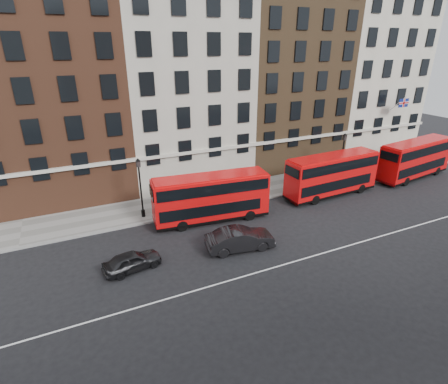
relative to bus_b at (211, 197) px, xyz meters
name	(u,v)px	position (x,y,z in m)	size (l,w,h in m)	color
ground	(266,251)	(1.77, -6.20, -2.20)	(120.00, 120.00, 0.00)	black
pavement	(211,198)	(1.77, 4.30, -2.13)	(80.00, 5.00, 0.15)	slate
kerb	(221,207)	(1.77, 1.80, -2.12)	(80.00, 0.30, 0.16)	gray
road_centre_line	(281,265)	(1.77, -8.20, -2.20)	(70.00, 0.12, 0.01)	white
building_terrace	(179,83)	(1.46, 11.68, 8.03)	(64.00, 11.95, 22.00)	#B0A999
bus_b	(211,197)	(0.00, 0.00, 0.00)	(9.97, 3.38, 4.11)	red
bus_c	(332,174)	(12.93, 0.00, 0.04)	(10.08, 2.86, 4.19)	red
bus_d	(415,158)	(24.73, -0.01, 0.09)	(10.40, 3.77, 4.28)	red
car_rear	(132,261)	(-7.57, -4.32, -1.54)	(1.56, 3.88, 1.32)	black
car_front	(240,239)	(0.18, -5.12, -1.37)	(1.76, 5.06, 1.67)	black
lamp_post_left	(140,185)	(-5.18, 2.92, 0.87)	(0.44, 0.44, 5.33)	black
lamp_post_right	(342,155)	(16.34, 2.43, 0.87)	(0.44, 0.44, 5.33)	black
traffic_light	(415,150)	(27.32, 2.04, 0.24)	(0.25, 0.45, 3.27)	black
iron_railings	(202,185)	(1.77, 6.50, -1.55)	(6.60, 0.06, 1.00)	black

